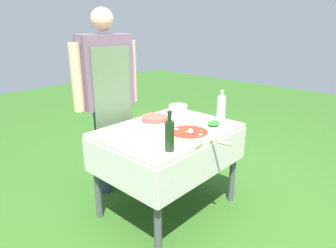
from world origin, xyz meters
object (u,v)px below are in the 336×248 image
object	(u,v)px
water_bottle	(221,107)
oil_bottle	(170,135)
pizza_on_peel	(189,134)
herb_container	(213,124)
plate_stack	(155,118)
person_cook	(107,90)
prep_table	(168,141)
mixing_tub	(178,110)

from	to	relation	value
water_bottle	oil_bottle	bearing A→B (deg)	-172.67
pizza_on_peel	oil_bottle	distance (m)	0.35
herb_container	plate_stack	bearing A→B (deg)	115.10
oil_bottle	plate_stack	xyz separation A→B (m)	(0.41, 0.55, -0.09)
person_cook	plate_stack	xyz separation A→B (m)	(0.20, -0.41, -0.23)
prep_table	oil_bottle	distance (m)	0.51
plate_stack	oil_bottle	bearing A→B (deg)	-126.76
plate_stack	person_cook	bearing A→B (deg)	116.50
prep_table	person_cook	xyz separation A→B (m)	(-0.12, 0.64, 0.37)
pizza_on_peel	oil_bottle	world-z (taller)	oil_bottle
oil_bottle	mixing_tub	bearing A→B (deg)	36.66
herb_container	pizza_on_peel	bearing A→B (deg)	177.33
prep_table	water_bottle	distance (m)	0.57
prep_table	oil_bottle	world-z (taller)	oil_bottle
water_bottle	herb_container	size ratio (longest dim) A/B	1.49
herb_container	mixing_tub	size ratio (longest dim) A/B	1.07
herb_container	prep_table	bearing A→B (deg)	141.59
mixing_tub	person_cook	bearing A→B (deg)	137.98
prep_table	pizza_on_peel	distance (m)	0.26
person_cook	pizza_on_peel	bearing A→B (deg)	104.89
prep_table	person_cook	size ratio (longest dim) A/B	0.65
water_bottle	plate_stack	bearing A→B (deg)	130.90
person_cook	oil_bottle	distance (m)	0.99
person_cook	oil_bottle	world-z (taller)	person_cook
prep_table	pizza_on_peel	bearing A→B (deg)	-90.86
prep_table	mixing_tub	world-z (taller)	mixing_tub
person_cook	plate_stack	size ratio (longest dim) A/B	7.15
person_cook	mixing_tub	size ratio (longest dim) A/B	9.89
oil_bottle	herb_container	bearing A→B (deg)	6.26
oil_bottle	herb_container	xyz separation A→B (m)	(0.63, 0.07, -0.09)
herb_container	mixing_tub	bearing A→B (deg)	82.33
mixing_tub	pizza_on_peel	bearing A→B (deg)	-130.47
person_cook	mixing_tub	world-z (taller)	person_cook
prep_table	plate_stack	bearing A→B (deg)	71.08
herb_container	plate_stack	xyz separation A→B (m)	(-0.22, 0.48, -0.00)
water_bottle	mixing_tub	distance (m)	0.44
oil_bottle	mixing_tub	size ratio (longest dim) A/B	1.63
water_bottle	herb_container	world-z (taller)	water_bottle
mixing_tub	plate_stack	xyz separation A→B (m)	(-0.28, 0.03, -0.03)
prep_table	herb_container	size ratio (longest dim) A/B	5.99
person_cook	pizza_on_peel	world-z (taller)	person_cook
plate_stack	mixing_tub	bearing A→B (deg)	-6.36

